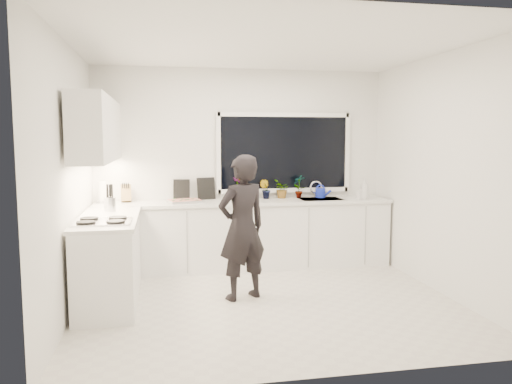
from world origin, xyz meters
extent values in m
cube|color=beige|center=(0.00, 0.00, -0.01)|extent=(4.00, 3.50, 0.02)
cube|color=white|center=(0.00, 1.76, 1.35)|extent=(4.00, 0.02, 2.70)
cube|color=white|center=(-2.01, 0.00, 1.35)|extent=(0.02, 3.50, 2.70)
cube|color=white|center=(2.01, 0.00, 1.35)|extent=(0.02, 3.50, 2.70)
cube|color=white|center=(0.00, 0.00, 2.71)|extent=(4.00, 3.50, 0.02)
cube|color=black|center=(0.60, 1.73, 1.55)|extent=(1.80, 0.02, 1.00)
cube|color=white|center=(0.00, 1.45, 0.44)|extent=(3.92, 0.58, 0.88)
cube|color=white|center=(-1.67, 0.35, 0.44)|extent=(0.58, 1.60, 0.88)
cube|color=silver|center=(0.00, 1.44, 0.90)|extent=(3.94, 0.62, 0.04)
cube|color=silver|center=(-1.67, 0.35, 0.90)|extent=(0.62, 1.60, 0.04)
cube|color=white|center=(-1.79, 0.70, 1.85)|extent=(0.34, 2.10, 0.70)
cube|color=silver|center=(1.05, 1.45, 0.87)|extent=(0.58, 0.42, 0.14)
cylinder|color=silver|center=(1.05, 1.65, 1.03)|extent=(0.03, 0.03, 0.22)
cube|color=black|center=(-1.69, 0.00, 0.94)|extent=(0.56, 0.48, 0.03)
imported|color=black|center=(-0.25, 0.16, 0.79)|extent=(0.68, 0.57, 1.58)
cube|color=#B5B4B9|center=(-0.81, 1.42, 0.94)|extent=(0.48, 0.40, 0.03)
cube|color=#A93116|center=(-0.81, 1.42, 0.95)|extent=(0.44, 0.36, 0.01)
cylinder|color=#1224AE|center=(1.10, 1.61, 0.98)|extent=(0.16, 0.16, 0.13)
cylinder|color=white|center=(-1.85, 1.55, 1.05)|extent=(0.11, 0.11, 0.26)
cube|color=#915E43|center=(-1.56, 1.59, 1.03)|extent=(0.14, 0.11, 0.22)
cylinder|color=silver|center=(-1.69, 0.80, 1.00)|extent=(0.17, 0.17, 0.16)
cube|color=black|center=(-0.84, 1.69, 1.06)|extent=(0.22, 0.05, 0.28)
cube|color=black|center=(-0.50, 1.69, 1.07)|extent=(0.25, 0.08, 0.30)
imported|color=#26662D|center=(-0.07, 1.61, 1.07)|extent=(0.23, 0.23, 0.30)
imported|color=#26662D|center=(0.30, 1.61, 1.05)|extent=(0.18, 0.18, 0.26)
imported|color=#26662D|center=(0.54, 1.61, 1.05)|extent=(0.27, 0.29, 0.26)
imported|color=#26662D|center=(0.79, 1.61, 1.08)|extent=(0.20, 0.17, 0.32)
imported|color=#D8BF66|center=(1.63, 1.30, 1.07)|extent=(0.15, 0.15, 0.29)
imported|color=#D8BF66|center=(1.58, 1.30, 1.01)|extent=(0.09, 0.09, 0.18)
camera|label=1|loc=(-1.10, -5.10, 1.76)|focal=35.00mm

